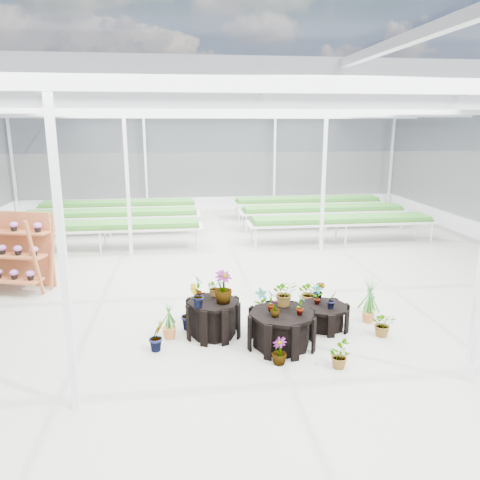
{
  "coord_description": "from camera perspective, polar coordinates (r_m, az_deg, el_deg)",
  "views": [
    {
      "loc": [
        -1.43,
        -10.16,
        3.93
      ],
      "look_at": [
        -0.08,
        0.44,
        1.3
      ],
      "focal_mm": 35.0,
      "sensor_mm": 36.0,
      "label": 1
    }
  ],
  "objects": [
    {
      "name": "ground_plane",
      "position": [
        10.99,
        0.73,
        -7.13
      ],
      "size": [
        24.0,
        24.0,
        0.0
      ],
      "primitive_type": "plane",
      "color": "gray",
      "rests_on": "ground"
    },
    {
      "name": "plinth_tall",
      "position": [
        9.06,
        -3.29,
        -9.49
      ],
      "size": [
        1.34,
        1.34,
        0.69
      ],
      "primitive_type": "cylinder",
      "rotation": [
        0.0,
        0.0,
        -0.41
      ],
      "color": "black",
      "rests_on": "ground"
    },
    {
      "name": "nursery_benches",
      "position": [
        17.77,
        -2.47,
        2.43
      ],
      "size": [
        16.0,
        7.0,
        0.84
      ],
      "primitive_type": null,
      "color": "silver",
      "rests_on": "ground"
    },
    {
      "name": "shelf_rack",
      "position": [
        12.5,
        -26.06,
        -1.43
      ],
      "size": [
        1.98,
        1.42,
        1.89
      ],
      "primitive_type": null,
      "rotation": [
        0.0,
        0.0,
        -0.29
      ],
      "color": "#9E502A",
      "rests_on": "ground"
    },
    {
      "name": "greenhouse_shell",
      "position": [
        10.4,
        0.77,
        4.53
      ],
      "size": [
        18.0,
        24.0,
        4.5
      ],
      "primitive_type": null,
      "color": "white",
      "rests_on": "ground"
    },
    {
      "name": "steel_frame",
      "position": [
        10.4,
        0.77,
        4.53
      ],
      "size": [
        18.0,
        24.0,
        4.5
      ],
      "primitive_type": null,
      "color": "silver",
      "rests_on": "ground"
    },
    {
      "name": "plinth_mid",
      "position": [
        8.68,
        5.07,
        -10.77
      ],
      "size": [
        1.44,
        1.44,
        0.65
      ],
      "primitive_type": "cylinder",
      "rotation": [
        0.0,
        0.0,
        0.19
      ],
      "color": "black",
      "rests_on": "ground"
    },
    {
      "name": "nursery_plants",
      "position": [
        9.25,
        4.98,
        -7.95
      ],
      "size": [
        4.8,
        3.21,
        1.31
      ],
      "color": "#327527",
      "rests_on": "ground"
    },
    {
      "name": "plinth_low",
      "position": [
        9.58,
        10.09,
        -9.13
      ],
      "size": [
        1.03,
        1.03,
        0.45
      ],
      "primitive_type": "cylinder",
      "rotation": [
        0.0,
        0.0,
        0.02
      ],
      "color": "black",
      "rests_on": "ground"
    }
  ]
}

